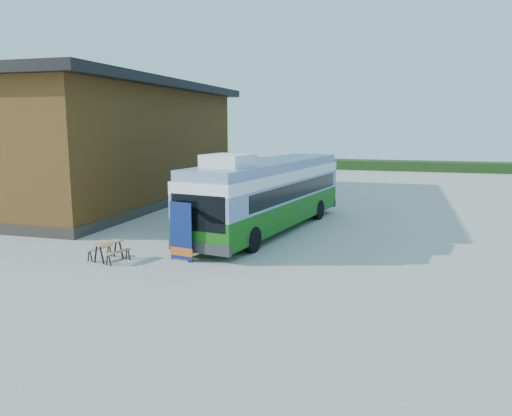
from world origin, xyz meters
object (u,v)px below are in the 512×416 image
(banner, at_px, (181,237))
(person_b, at_px, (315,196))
(bus, at_px, (269,192))
(picnic_table, at_px, (108,247))
(person_a, at_px, (236,194))
(slurry_tanker, at_px, (258,169))

(banner, bearing_deg, person_b, 85.83)
(bus, bearing_deg, picnic_table, -112.09)
(bus, xyz_separation_m, banner, (-1.69, -6.03, -0.91))
(bus, relative_size, person_b, 6.84)
(bus, height_order, picnic_table, bus)
(person_a, distance_m, person_b, 4.61)
(person_a, xyz_separation_m, slurry_tanker, (-1.94, 11.46, 0.41))
(person_a, height_order, person_b, person_b)
(picnic_table, bearing_deg, person_a, 102.13)
(banner, relative_size, person_b, 1.19)
(banner, distance_m, person_b, 11.84)
(slurry_tanker, bearing_deg, picnic_table, -73.54)
(person_b, xyz_separation_m, slurry_tanker, (-6.54, 11.27, 0.36))
(picnic_table, bearing_deg, banner, 31.72)
(bus, height_order, banner, bus)
(picnic_table, xyz_separation_m, person_b, (5.52, 12.16, 0.40))
(picnic_table, height_order, person_a, person_a)
(bus, bearing_deg, slurry_tanker, 117.81)
(banner, height_order, picnic_table, banner)
(picnic_table, distance_m, person_b, 13.36)
(picnic_table, relative_size, person_b, 0.80)
(person_b, bearing_deg, picnic_table, 18.26)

